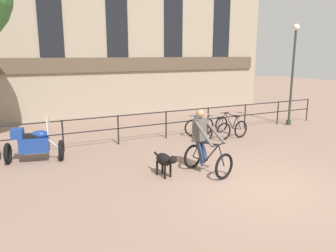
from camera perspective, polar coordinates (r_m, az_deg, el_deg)
name	(u,v)px	position (r m, az deg, el deg)	size (l,w,h in m)	color
ground_plane	(262,187)	(8.31, 16.07, -10.19)	(60.00, 60.00, 0.00)	#8E7060
canal_railing	(166,120)	(12.25, -0.33, 1.05)	(15.05, 0.05, 1.05)	black
building_facade	(114,7)	(17.53, -9.32, 19.76)	(18.00, 0.72, 10.86)	gray
cyclist_with_bike	(204,145)	(8.78, 6.33, -3.28)	(0.96, 1.31, 1.70)	black
dog	(165,160)	(8.48, -0.50, -5.97)	(0.38, 0.93, 0.65)	black
parked_motorcycle	(34,144)	(10.37, -22.36, -2.85)	(1.71, 0.99, 1.35)	black
parked_bicycle_near_lamp	(198,130)	(12.24, 5.27, -0.68)	(0.80, 1.18, 0.86)	black
parked_bicycle_mid_left	(215,128)	(12.65, 8.17, -0.33)	(0.73, 1.15, 0.86)	black
parked_bicycle_mid_right	(231,126)	(13.09, 10.89, 0.00)	(0.81, 1.19, 0.86)	black
street_lamp	(293,70)	(15.47, 20.91, 9.15)	(0.28, 0.28, 4.37)	#2D382D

